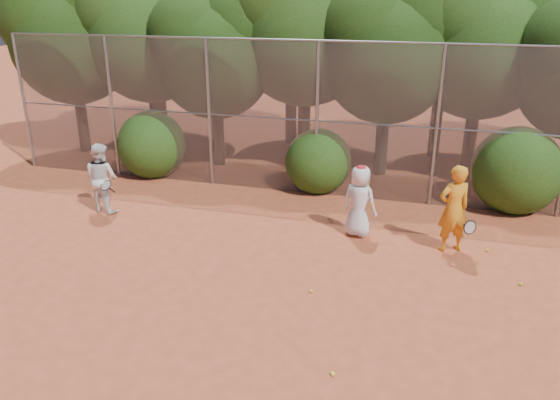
% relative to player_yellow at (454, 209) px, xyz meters
% --- Properties ---
extents(ground, '(80.00, 80.00, 0.00)m').
position_rel_player_yellow_xyz_m(ground, '(-2.48, -3.39, -0.94)').
color(ground, '#AD4627').
rests_on(ground, ground).
extents(fence_back, '(20.05, 0.09, 4.03)m').
position_rel_player_yellow_xyz_m(fence_back, '(-2.60, 2.61, 1.11)').
color(fence_back, gray).
rests_on(fence_back, ground).
extents(tree_0, '(4.38, 3.81, 6.00)m').
position_rel_player_yellow_xyz_m(tree_0, '(-11.92, 4.65, 2.99)').
color(tree_0, black).
rests_on(tree_0, ground).
extents(tree_1, '(4.64, 4.03, 6.35)m').
position_rel_player_yellow_xyz_m(tree_1, '(-9.42, 5.16, 3.22)').
color(tree_1, black).
rests_on(tree_1, ground).
extents(tree_2, '(3.99, 3.47, 5.47)m').
position_rel_player_yellow_xyz_m(tree_2, '(-6.93, 4.45, 2.64)').
color(tree_2, black).
rests_on(tree_2, ground).
extents(tree_3, '(4.89, 4.26, 6.70)m').
position_rel_player_yellow_xyz_m(tree_3, '(-4.42, 5.46, 3.45)').
color(tree_3, black).
rests_on(tree_3, ground).
extents(tree_4, '(4.19, 3.64, 5.73)m').
position_rel_player_yellow_xyz_m(tree_4, '(-1.92, 4.85, 2.82)').
color(tree_4, black).
rests_on(tree_4, ground).
extents(tree_5, '(4.51, 3.92, 6.17)m').
position_rel_player_yellow_xyz_m(tree_5, '(0.58, 5.65, 3.11)').
color(tree_5, black).
rests_on(tree_5, ground).
extents(tree_9, '(4.83, 4.20, 6.62)m').
position_rel_player_yellow_xyz_m(tree_9, '(-10.42, 7.46, 3.40)').
color(tree_9, black).
rests_on(tree_9, ground).
extents(tree_10, '(5.15, 4.48, 7.06)m').
position_rel_player_yellow_xyz_m(tree_10, '(-5.41, 7.66, 3.69)').
color(tree_10, black).
rests_on(tree_10, ground).
extents(tree_11, '(4.64, 4.03, 6.35)m').
position_rel_player_yellow_xyz_m(tree_11, '(-0.42, 7.26, 3.22)').
color(tree_11, black).
rests_on(tree_11, ground).
extents(bush_0, '(2.00, 2.00, 2.00)m').
position_rel_player_yellow_xyz_m(bush_0, '(-8.48, 2.91, 0.06)').
color(bush_0, '#1E3F0F').
rests_on(bush_0, ground).
extents(bush_1, '(1.80, 1.80, 1.80)m').
position_rel_player_yellow_xyz_m(bush_1, '(-3.48, 2.91, -0.04)').
color(bush_1, '#1E3F0F').
rests_on(bush_1, ground).
extents(bush_2, '(2.20, 2.20, 2.20)m').
position_rel_player_yellow_xyz_m(bush_2, '(1.52, 2.91, 0.16)').
color(bush_2, '#1E3F0F').
rests_on(bush_2, ground).
extents(player_yellow, '(0.91, 0.72, 1.89)m').
position_rel_player_yellow_xyz_m(player_yellow, '(0.00, 0.00, 0.00)').
color(player_yellow, orange).
rests_on(player_yellow, ground).
extents(player_teen, '(0.92, 0.76, 1.65)m').
position_rel_player_yellow_xyz_m(player_teen, '(-1.97, 0.23, -0.12)').
color(player_teen, white).
rests_on(player_teen, ground).
extents(player_white, '(0.96, 0.86, 1.73)m').
position_rel_player_yellow_xyz_m(player_white, '(-8.27, -0.03, -0.08)').
color(player_white, white).
rests_on(player_white, ground).
extents(ball_0, '(0.07, 0.07, 0.07)m').
position_rel_player_yellow_xyz_m(ball_0, '(1.29, -1.21, -0.91)').
color(ball_0, yellow).
rests_on(ball_0, ground).
extents(ball_1, '(0.07, 0.07, 0.07)m').
position_rel_player_yellow_xyz_m(ball_1, '(-1.62, -4.67, -0.91)').
color(ball_1, yellow).
rests_on(ball_1, ground).
extents(ball_3, '(0.07, 0.07, 0.07)m').
position_rel_player_yellow_xyz_m(ball_3, '(-2.43, -2.51, -0.91)').
color(ball_3, yellow).
rests_on(ball_3, ground).
extents(ball_4, '(0.07, 0.07, 0.07)m').
position_rel_player_yellow_xyz_m(ball_4, '(0.78, 0.13, -0.91)').
color(ball_4, yellow).
rests_on(ball_4, ground).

